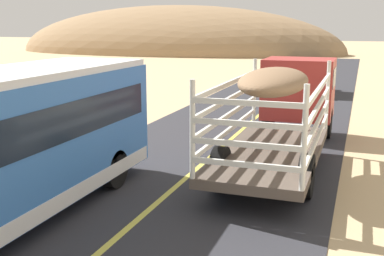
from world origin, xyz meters
name	(u,v)px	position (x,y,z in m)	size (l,w,h in m)	color
livestock_truck	(290,97)	(2.19, 15.14, 1.79)	(2.53, 9.70, 3.02)	#B2332D
car_far	(305,76)	(1.12, 28.92, 1.09)	(1.90, 4.62, 1.93)	silver
distant_hill	(173,52)	(-22.13, 65.61, 0.00)	(49.33, 22.15, 13.45)	#957553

